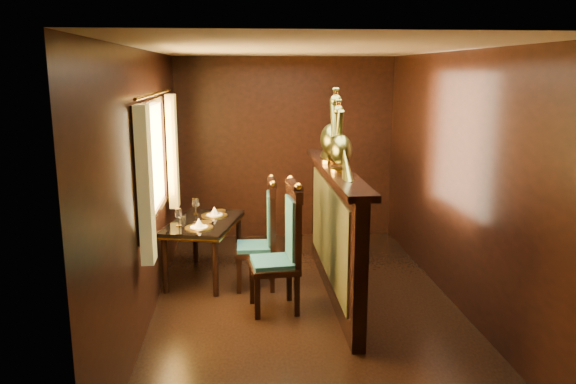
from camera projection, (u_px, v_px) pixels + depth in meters
name	position (u px, v px, depth m)	size (l,w,h in m)	color
ground	(306.00, 306.00, 5.61)	(5.00, 5.00, 0.00)	black
room_shell	(298.00, 149.00, 5.28)	(3.04, 5.04, 2.52)	black
partition	(334.00, 229.00, 5.78)	(0.26, 2.70, 1.36)	black
dining_table	(203.00, 227.00, 6.26)	(0.94, 1.27, 0.87)	black
chair_left	(286.00, 243.00, 5.42)	(0.51, 0.54, 1.31)	black
chair_right	(265.00, 231.00, 6.00)	(0.44, 0.48, 1.21)	black
peacock_left	(341.00, 136.00, 5.28)	(0.22, 0.57, 0.68)	#17462D
peacock_right	(332.00, 125.00, 5.79)	(0.25, 0.66, 0.79)	#17462D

